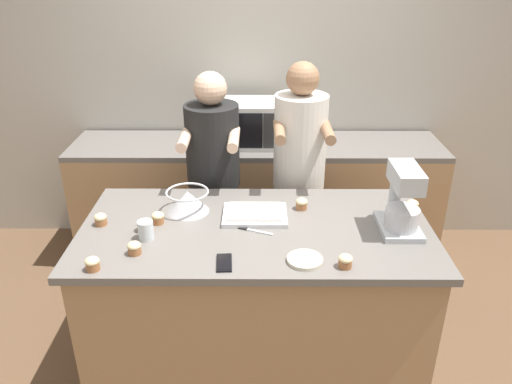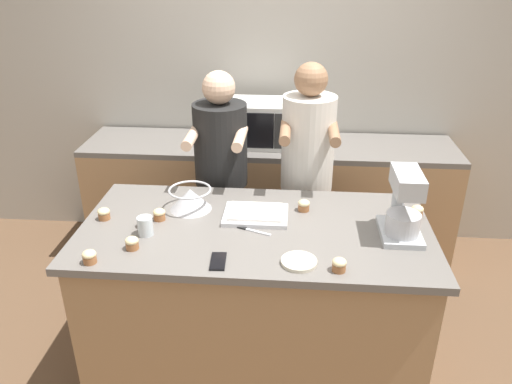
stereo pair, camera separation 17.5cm
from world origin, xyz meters
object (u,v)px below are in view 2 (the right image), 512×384
object	(u,v)px
microwave_oven	(257,123)
cupcake_6	(104,214)
person_left	(222,186)
stand_mixer	(403,208)
cupcake_2	(417,211)
cupcake_5	(132,243)
cupcake_7	(159,214)
cupcake_1	(89,257)
cupcake_3	(339,265)
mixing_bowl	(190,198)
drinking_glass	(145,226)
small_plate	(299,262)
cupcake_4	(304,205)
knife	(249,230)
baking_tray	(256,214)
cupcake_0	(144,221)
person_right	(306,184)
cell_phone	(218,261)

from	to	relation	value
microwave_oven	cupcake_6	world-z (taller)	microwave_oven
person_left	stand_mixer	bearing A→B (deg)	-35.18
cupcake_2	cupcake_5	distance (m)	1.51
microwave_oven	cupcake_7	size ratio (longest dim) A/B	8.21
cupcake_1	cupcake_3	world-z (taller)	same
mixing_bowl	drinking_glass	xyz separation A→B (m)	(-0.17, -0.30, -0.02)
microwave_oven	small_plate	size ratio (longest dim) A/B	3.19
mixing_bowl	cupcake_4	bearing A→B (deg)	2.73
knife	microwave_oven	bearing A→B (deg)	92.72
cupcake_4	cupcake_5	world-z (taller)	same
cupcake_2	cupcake_5	bearing A→B (deg)	-162.79
baking_tray	cupcake_7	distance (m)	0.52
cupcake_1	cupcake_2	bearing A→B (deg)	19.93
cupcake_6	cupcake_7	size ratio (longest dim) A/B	1.00
microwave_oven	cupcake_0	bearing A→B (deg)	-110.16
cupcake_3	mixing_bowl	bearing A→B (deg)	145.34
stand_mixer	cupcake_5	world-z (taller)	stand_mixer
cupcake_1	cupcake_4	distance (m)	1.16
person_right	mixing_bowl	world-z (taller)	person_right
small_plate	cupcake_6	bearing A→B (deg)	161.89
small_plate	cupcake_1	world-z (taller)	cupcake_1
knife	cupcake_1	world-z (taller)	cupcake_1
cupcake_2	cupcake_6	world-z (taller)	same
drinking_glass	knife	distance (m)	0.53
cupcake_1	cupcake_2	xyz separation A→B (m)	(1.60, 0.58, 0.00)
cell_phone	knife	bearing A→B (deg)	69.59
cupcake_6	person_right	bearing A→B (deg)	31.69
cupcake_5	cupcake_6	xyz separation A→B (m)	(-0.24, 0.28, 0.00)
drinking_glass	cupcake_4	xyz separation A→B (m)	(0.80, 0.33, -0.02)
baking_tray	cupcake_0	bearing A→B (deg)	-165.30
cupcake_4	cupcake_6	size ratio (longest dim) A/B	1.00
person_left	drinking_glass	world-z (taller)	person_left
person_right	microwave_oven	distance (m)	0.73
mixing_bowl	cupcake_5	bearing A→B (deg)	-114.61
person_left	cupcake_1	bearing A→B (deg)	-112.72
person_right	stand_mixer	size ratio (longest dim) A/B	4.71
small_plate	cupcake_2	bearing A→B (deg)	38.60
knife	cupcake_4	size ratio (longest dim) A/B	3.23
person_right	stand_mixer	distance (m)	0.88
knife	cupcake_6	distance (m)	0.79
stand_mixer	cupcake_6	bearing A→B (deg)	178.42
cell_phone	cupcake_5	distance (m)	0.44
knife	cupcake_0	size ratio (longest dim) A/B	3.23
microwave_oven	cupcake_5	distance (m)	1.62
stand_mixer	cupcake_4	world-z (taller)	stand_mixer
stand_mixer	cell_phone	bearing A→B (deg)	-160.08
knife	cupcake_3	xyz separation A→B (m)	(0.44, -0.33, 0.03)
knife	cupcake_7	world-z (taller)	cupcake_7
microwave_oven	cupcake_3	bearing A→B (deg)	-73.09
knife	cupcake_2	distance (m)	0.92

